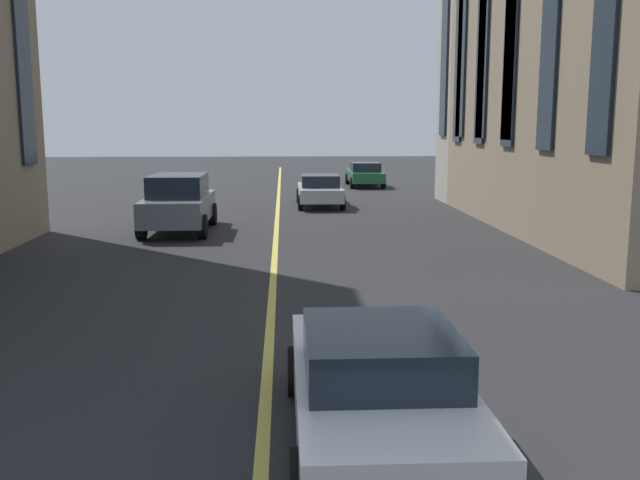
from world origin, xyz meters
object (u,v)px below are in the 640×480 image
at_px(car_white_near, 378,384).
at_px(car_silver_mid, 320,190).
at_px(car_grey_oncoming, 179,202).
at_px(car_green_far, 365,174).

bearing_deg(car_white_near, car_silver_mid, -1.38).
relative_size(car_silver_mid, car_white_near, 1.00).
distance_m(car_grey_oncoming, car_white_near, 16.46).
bearing_deg(car_green_far, car_grey_oncoming, 154.10).
bearing_deg(car_grey_oncoming, car_green_far, -25.90).
distance_m(car_grey_oncoming, car_green_far, 18.54).
bearing_deg(car_white_near, car_green_far, -6.38).
distance_m(car_silver_mid, car_green_far, 10.15).
bearing_deg(car_silver_mid, car_grey_oncoming, 144.41).
relative_size(car_green_far, car_white_near, 1.00).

